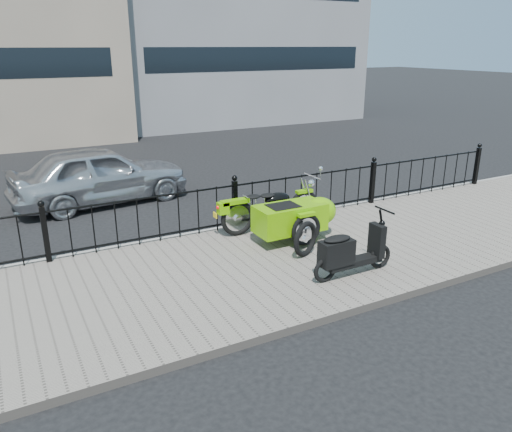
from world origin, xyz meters
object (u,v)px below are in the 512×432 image
scooter (349,253)px  spare_tire (305,239)px  motorcycle_sidecar (294,214)px  sedan_car (100,175)px

scooter → spare_tire: (-0.16, 0.98, -0.08)m
motorcycle_sidecar → spare_tire: size_ratio=3.62×
motorcycle_sidecar → scooter: scooter is taller
spare_tire → sedan_car: sedan_car is taller
motorcycle_sidecar → spare_tire: motorcycle_sidecar is taller
motorcycle_sidecar → spare_tire: (-0.29, -0.83, -0.16)m
motorcycle_sidecar → spare_tire: 0.89m
motorcycle_sidecar → scooter: 1.82m
spare_tire → motorcycle_sidecar: bearing=70.7°
motorcycle_sidecar → sedan_car: 5.10m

